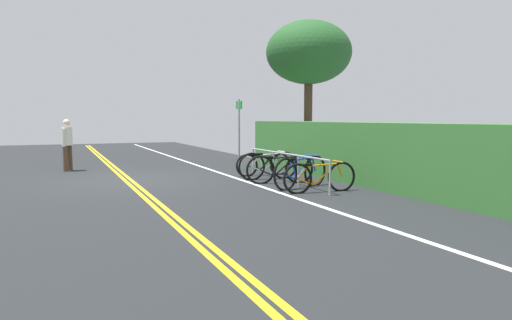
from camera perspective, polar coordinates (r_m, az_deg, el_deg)
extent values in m
cube|color=#232628|center=(12.98, -15.59, -2.40)|extent=(37.51, 11.50, 0.05)
cube|color=gold|center=(12.97, -15.94, -2.30)|extent=(33.76, 0.10, 0.00)
cube|color=gold|center=(12.99, -15.24, -2.27)|extent=(33.76, 0.10, 0.00)
cube|color=white|center=(13.62, -3.92, -1.76)|extent=(33.76, 0.12, 0.00)
cylinder|color=#9EA0A5|center=(13.64, -0.35, -0.16)|extent=(0.05, 0.05, 0.75)
cylinder|color=#9EA0A5|center=(12.38, 2.17, -0.71)|extent=(0.05, 0.05, 0.75)
cylinder|color=#9EA0A5|center=(11.15, 5.25, -1.39)|extent=(0.05, 0.05, 0.75)
cylinder|color=#9EA0A5|center=(9.95, 9.08, -2.21)|extent=(0.05, 0.05, 0.75)
cylinder|color=#9EA0A5|center=(11.72, 3.64, 0.78)|extent=(4.18, 0.04, 0.04)
torus|color=black|center=(13.54, 2.95, -0.51)|extent=(0.06, 0.66, 0.66)
torus|color=black|center=(13.13, -1.14, -0.68)|extent=(0.06, 0.66, 0.66)
cylinder|color=#198C38|center=(13.37, 1.45, -0.25)|extent=(0.04, 0.59, 0.45)
cylinder|color=#198C38|center=(13.32, 1.19, 0.59)|extent=(0.05, 0.71, 0.07)
cylinder|color=#198C38|center=(13.23, 0.06, -0.37)|extent=(0.04, 0.17, 0.41)
cylinder|color=#198C38|center=(13.20, -0.40, -0.95)|extent=(0.04, 0.38, 0.17)
cylinder|color=#198C38|center=(13.16, -0.67, -0.10)|extent=(0.04, 0.26, 0.28)
cylinder|color=#198C38|center=(13.50, 2.76, 0.09)|extent=(0.04, 0.14, 0.30)
cube|color=black|center=(13.19, -0.22, 0.60)|extent=(0.08, 0.20, 0.05)
cylinder|color=#198C38|center=(13.46, 2.56, 0.91)|extent=(0.46, 0.03, 0.03)
torus|color=black|center=(12.69, 3.51, -0.67)|extent=(0.09, 0.76, 0.76)
torus|color=black|center=(12.34, -0.53, -0.83)|extent=(0.09, 0.76, 0.76)
cylinder|color=white|center=(12.54, 2.02, -0.33)|extent=(0.06, 0.55, 0.52)
cylinder|color=white|center=(12.50, 1.76, 0.71)|extent=(0.07, 0.65, 0.07)
cylinder|color=white|center=(12.42, 0.64, -0.46)|extent=(0.04, 0.16, 0.47)
cylinder|color=white|center=(12.40, 0.19, -1.16)|extent=(0.05, 0.35, 0.19)
cylinder|color=white|center=(12.36, -0.08, -0.12)|extent=(0.05, 0.24, 0.32)
cylinder|color=white|center=(12.66, 3.31, 0.08)|extent=(0.04, 0.13, 0.34)
cube|color=black|center=(12.38, 0.38, 0.73)|extent=(0.09, 0.20, 0.05)
cylinder|color=white|center=(12.62, 3.12, 1.06)|extent=(0.46, 0.05, 0.03)
torus|color=black|center=(11.84, 5.31, -1.15)|extent=(0.22, 0.74, 0.74)
torus|color=black|center=(11.61, 0.56, -1.26)|extent=(0.22, 0.74, 0.74)
cylinder|color=black|center=(11.74, 3.55, -0.78)|extent=(0.16, 0.57, 0.51)
cylinder|color=black|center=(11.70, 3.25, 0.30)|extent=(0.18, 0.67, 0.07)
cylinder|color=black|center=(11.66, 1.93, -0.89)|extent=(0.07, 0.17, 0.46)
cylinder|color=black|center=(11.65, 1.40, -1.61)|extent=(0.11, 0.36, 0.19)
cylinder|color=black|center=(11.61, 1.09, -0.53)|extent=(0.09, 0.25, 0.31)
cylinder|color=black|center=(11.81, 5.08, -0.37)|extent=(0.06, 0.14, 0.34)
cube|color=black|center=(11.62, 1.62, 0.34)|extent=(0.12, 0.21, 0.05)
cylinder|color=black|center=(11.78, 4.86, 0.65)|extent=(0.46, 0.13, 0.03)
torus|color=black|center=(11.36, 7.26, -1.35)|extent=(0.30, 0.75, 0.77)
torus|color=black|center=(10.60, 3.65, -1.79)|extent=(0.30, 0.75, 0.77)
cylinder|color=#1947B7|center=(11.06, 5.97, -1.05)|extent=(0.23, 0.57, 0.53)
cylinder|color=#1947B7|center=(10.99, 5.75, 0.14)|extent=(0.26, 0.68, 0.07)
cylinder|color=#1947B7|center=(10.81, 4.73, -1.28)|extent=(0.09, 0.17, 0.48)
cylinder|color=#1947B7|center=(10.74, 4.31, -2.14)|extent=(0.16, 0.37, 0.19)
cylinder|color=#1947B7|center=(10.67, 4.08, -0.92)|extent=(0.12, 0.25, 0.33)
cylinder|color=#1947B7|center=(11.30, 7.10, -0.52)|extent=(0.08, 0.14, 0.35)
cube|color=black|center=(10.73, 4.50, 0.09)|extent=(0.14, 0.22, 0.05)
cylinder|color=#1947B7|center=(11.24, 6.94, 0.59)|extent=(0.44, 0.18, 0.03)
torus|color=black|center=(10.65, 10.47, -2.05)|extent=(0.10, 0.70, 0.70)
torus|color=black|center=(10.14, 5.14, -2.34)|extent=(0.10, 0.70, 0.70)
cylinder|color=orange|center=(10.44, 8.54, -1.72)|extent=(0.07, 0.62, 0.48)
cylinder|color=orange|center=(10.38, 8.21, -0.59)|extent=(0.08, 0.74, 0.07)
cylinder|color=orange|center=(10.27, 6.72, -1.90)|extent=(0.05, 0.18, 0.43)
cylinder|color=orange|center=(10.23, 6.11, -2.68)|extent=(0.06, 0.40, 0.18)
cylinder|color=orange|center=(10.18, 5.76, -1.54)|extent=(0.05, 0.27, 0.30)
cylinder|color=orange|center=(10.60, 10.23, -1.24)|extent=(0.04, 0.14, 0.32)
cube|color=black|center=(10.21, 6.38, -0.59)|extent=(0.09, 0.20, 0.05)
cylinder|color=orange|center=(10.55, 9.99, -0.17)|extent=(0.46, 0.06, 0.03)
cylinder|color=#4C3826|center=(15.69, -21.89, 0.25)|extent=(0.14, 0.14, 0.80)
cylinder|color=#4C3826|center=(15.47, -22.37, 0.17)|extent=(0.14, 0.14, 0.80)
cylinder|color=silver|center=(15.54, -22.21, 2.71)|extent=(0.32, 0.32, 0.56)
sphere|color=beige|center=(15.53, -22.27, 4.26)|extent=(0.22, 0.22, 0.22)
cylinder|color=silver|center=(15.72, -21.84, 2.62)|extent=(0.09, 0.09, 0.55)
cylinder|color=silver|center=(15.37, -22.58, 2.55)|extent=(0.09, 0.09, 0.55)
cylinder|color=gray|center=(14.45, -2.10, 3.06)|extent=(0.06, 0.06, 2.22)
cube|color=#198C33|center=(14.44, -2.11, 6.76)|extent=(0.36, 0.07, 0.24)
cube|color=#387533|center=(11.55, 15.90, 0.63)|extent=(13.18, 1.28, 1.54)
cylinder|color=#473323|center=(17.00, 6.41, 4.62)|extent=(0.30, 0.30, 2.97)
ellipsoid|color=#235626|center=(17.16, 6.50, 13.00)|extent=(3.06, 3.06, 2.26)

